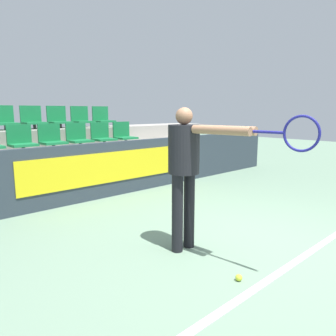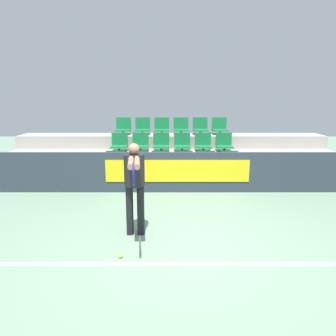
{
  "view_description": "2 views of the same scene",
  "coord_description": "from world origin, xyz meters",
  "px_view_note": "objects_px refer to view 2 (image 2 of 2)",
  "views": [
    {
      "loc": [
        -3.35,
        -2.02,
        1.62
      ],
      "look_at": [
        0.03,
        1.57,
        0.76
      ],
      "focal_mm": 35.0,
      "sensor_mm": 36.0,
      "label": 1
    },
    {
      "loc": [
        -0.11,
        -4.99,
        2.45
      ],
      "look_at": [
        -0.13,
        1.65,
        0.98
      ],
      "focal_mm": 35.0,
      "sensor_mm": 36.0,
      "label": 2
    }
  ],
  "objects_px": {
    "stadium_chair_0": "(115,163)",
    "stadium_chair_10": "(204,144)",
    "stadium_chair_4": "(207,163)",
    "tennis_ball": "(121,256)",
    "stadium_chair_1": "(138,163)",
    "stadium_chair_3": "(184,163)",
    "stadium_chair_6": "(120,144)",
    "stadium_chair_12": "(124,127)",
    "stadium_chair_9": "(183,144)",
    "stadium_chair_8": "(162,144)",
    "stadium_chair_15": "(182,127)",
    "stadium_chair_5": "(230,163)",
    "tennis_player": "(135,179)",
    "stadium_chair_16": "(201,127)",
    "stadium_chair_7": "(141,144)",
    "stadium_chair_14": "(162,127)",
    "stadium_chair_11": "(225,144)",
    "stadium_chair_2": "(161,163)",
    "stadium_chair_17": "(220,127)",
    "stadium_chair_13": "(143,127)"
  },
  "relations": [
    {
      "from": "stadium_chair_0",
      "to": "stadium_chair_10",
      "type": "relative_size",
      "value": 1.0
    },
    {
      "from": "stadium_chair_5",
      "to": "stadium_chair_17",
      "type": "bearing_deg",
      "value": 90.0
    },
    {
      "from": "stadium_chair_4",
      "to": "stadium_chair_6",
      "type": "xyz_separation_m",
      "value": [
        -2.56,
        0.99,
        0.4
      ]
    },
    {
      "from": "stadium_chair_3",
      "to": "stadium_chair_6",
      "type": "xyz_separation_m",
      "value": [
        -1.92,
        0.99,
        0.4
      ]
    },
    {
      "from": "stadium_chair_8",
      "to": "tennis_ball",
      "type": "distance_m",
      "value": 5.37
    },
    {
      "from": "stadium_chair_17",
      "to": "stadium_chair_14",
      "type": "bearing_deg",
      "value": 180.0
    },
    {
      "from": "stadium_chair_3",
      "to": "tennis_ball",
      "type": "height_order",
      "value": "stadium_chair_3"
    },
    {
      "from": "stadium_chair_10",
      "to": "stadium_chair_5",
      "type": "bearing_deg",
      "value": -57.03
    },
    {
      "from": "stadium_chair_9",
      "to": "stadium_chair_8",
      "type": "bearing_deg",
      "value": 180.0
    },
    {
      "from": "stadium_chair_8",
      "to": "stadium_chair_0",
      "type": "bearing_deg",
      "value": -142.38
    },
    {
      "from": "stadium_chair_4",
      "to": "stadium_chair_8",
      "type": "distance_m",
      "value": 1.66
    },
    {
      "from": "stadium_chair_10",
      "to": "stadium_chair_13",
      "type": "xyz_separation_m",
      "value": [
        -1.92,
        0.99,
        0.4
      ]
    },
    {
      "from": "stadium_chair_0",
      "to": "stadium_chair_8",
      "type": "bearing_deg",
      "value": 37.62
    },
    {
      "from": "stadium_chair_13",
      "to": "stadium_chair_10",
      "type": "bearing_deg",
      "value": -27.2
    },
    {
      "from": "stadium_chair_3",
      "to": "stadium_chair_6",
      "type": "relative_size",
      "value": 1.0
    },
    {
      "from": "stadium_chair_2",
      "to": "tennis_ball",
      "type": "xyz_separation_m",
      "value": [
        -0.53,
        -4.27,
        -0.59
      ]
    },
    {
      "from": "stadium_chair_8",
      "to": "stadium_chair_15",
      "type": "distance_m",
      "value": 1.24
    },
    {
      "from": "stadium_chair_5",
      "to": "tennis_player",
      "type": "xyz_separation_m",
      "value": [
        -2.29,
        -3.45,
        0.43
      ]
    },
    {
      "from": "stadium_chair_4",
      "to": "tennis_ball",
      "type": "relative_size",
      "value": 8.29
    },
    {
      "from": "stadium_chair_0",
      "to": "tennis_player",
      "type": "relative_size",
      "value": 0.33
    },
    {
      "from": "stadium_chair_2",
      "to": "stadium_chair_14",
      "type": "distance_m",
      "value": 2.13
    },
    {
      "from": "tennis_player",
      "to": "stadium_chair_11",
      "type": "bearing_deg",
      "value": 57.22
    },
    {
      "from": "stadium_chair_3",
      "to": "stadium_chair_14",
      "type": "bearing_deg",
      "value": 107.97
    },
    {
      "from": "stadium_chair_2",
      "to": "stadium_chair_6",
      "type": "xyz_separation_m",
      "value": [
        -1.28,
        0.99,
        0.4
      ]
    },
    {
      "from": "stadium_chair_6",
      "to": "stadium_chair_12",
      "type": "bearing_deg",
      "value": 90.0
    },
    {
      "from": "stadium_chair_16",
      "to": "stadium_chair_2",
      "type": "bearing_deg",
      "value": -122.97
    },
    {
      "from": "stadium_chair_0",
      "to": "stadium_chair_17",
      "type": "relative_size",
      "value": 1.0
    },
    {
      "from": "stadium_chair_15",
      "to": "stadium_chair_16",
      "type": "relative_size",
      "value": 1.0
    },
    {
      "from": "stadium_chair_6",
      "to": "stadium_chair_16",
      "type": "bearing_deg",
      "value": 21.08
    },
    {
      "from": "stadium_chair_15",
      "to": "stadium_chair_12",
      "type": "bearing_deg",
      "value": 180.0
    },
    {
      "from": "stadium_chair_0",
      "to": "stadium_chair_17",
      "type": "height_order",
      "value": "stadium_chair_17"
    },
    {
      "from": "stadium_chair_17",
      "to": "tennis_ball",
      "type": "height_order",
      "value": "stadium_chair_17"
    },
    {
      "from": "stadium_chair_17",
      "to": "stadium_chair_12",
      "type": "bearing_deg",
      "value": 180.0
    },
    {
      "from": "stadium_chair_8",
      "to": "stadium_chair_16",
      "type": "xyz_separation_m",
      "value": [
        1.28,
        0.99,
        0.4
      ]
    },
    {
      "from": "stadium_chair_0",
      "to": "stadium_chair_1",
      "type": "relative_size",
      "value": 1.0
    },
    {
      "from": "stadium_chair_7",
      "to": "stadium_chair_9",
      "type": "xyz_separation_m",
      "value": [
        1.28,
        0.0,
        0.0
      ]
    },
    {
      "from": "stadium_chair_4",
      "to": "stadium_chair_9",
      "type": "bearing_deg",
      "value": 122.97
    },
    {
      "from": "stadium_chair_8",
      "to": "stadium_chair_10",
      "type": "bearing_deg",
      "value": 0.0
    },
    {
      "from": "stadium_chair_1",
      "to": "tennis_ball",
      "type": "height_order",
      "value": "stadium_chair_1"
    },
    {
      "from": "stadium_chair_16",
      "to": "tennis_ball",
      "type": "bearing_deg",
      "value": -106.13
    },
    {
      "from": "stadium_chair_8",
      "to": "stadium_chair_11",
      "type": "height_order",
      "value": "same"
    },
    {
      "from": "stadium_chair_3",
      "to": "stadium_chair_16",
      "type": "relative_size",
      "value": 1.0
    },
    {
      "from": "stadium_chair_9",
      "to": "stadium_chair_16",
      "type": "xyz_separation_m",
      "value": [
        0.64,
        0.99,
        0.4
      ]
    },
    {
      "from": "stadium_chair_3",
      "to": "stadium_chair_6",
      "type": "bearing_deg",
      "value": 152.8
    },
    {
      "from": "stadium_chair_6",
      "to": "tennis_player",
      "type": "relative_size",
      "value": 0.33
    },
    {
      "from": "stadium_chair_5",
      "to": "tennis_ball",
      "type": "relative_size",
      "value": 8.29
    },
    {
      "from": "stadium_chair_1",
      "to": "tennis_ball",
      "type": "xyz_separation_m",
      "value": [
        0.11,
        -4.27,
        -0.59
      ]
    },
    {
      "from": "stadium_chair_6",
      "to": "stadium_chair_12",
      "type": "height_order",
      "value": "stadium_chair_12"
    },
    {
      "from": "stadium_chair_0",
      "to": "stadium_chair_10",
      "type": "height_order",
      "value": "stadium_chair_10"
    },
    {
      "from": "stadium_chair_11",
      "to": "stadium_chair_16",
      "type": "xyz_separation_m",
      "value": [
        -0.64,
        0.99,
        0.4
      ]
    }
  ]
}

